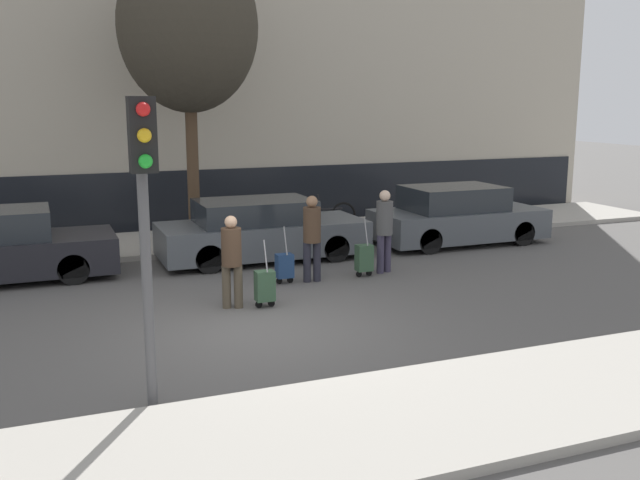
{
  "coord_description": "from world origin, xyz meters",
  "views": [
    {
      "loc": [
        -3.08,
        -10.15,
        3.5
      ],
      "look_at": [
        1.71,
        1.8,
        0.95
      ],
      "focal_mm": 40.0,
      "sensor_mm": 36.0,
      "label": 1
    }
  ],
  "objects_px": {
    "parked_car_1": "(261,231)",
    "bare_tree_near_crossing": "(188,27)",
    "parked_bicycle": "(325,216)",
    "trolley_right": "(364,258)",
    "pedestrian_center": "(312,233)",
    "pedestrian_left": "(232,256)",
    "traffic_light": "(144,191)",
    "parked_car_2": "(457,217)",
    "trolley_left": "(265,286)",
    "pedestrian_right": "(384,226)",
    "trolley_center": "(285,266)"
  },
  "relations": [
    {
      "from": "parked_car_2",
      "to": "pedestrian_right",
      "type": "distance_m",
      "value": 3.66
    },
    {
      "from": "parked_car_1",
      "to": "pedestrian_left",
      "type": "distance_m",
      "value": 3.75
    },
    {
      "from": "pedestrian_center",
      "to": "trolley_center",
      "type": "relative_size",
      "value": 1.51
    },
    {
      "from": "pedestrian_left",
      "to": "pedestrian_right",
      "type": "height_order",
      "value": "pedestrian_right"
    },
    {
      "from": "parked_car_2",
      "to": "traffic_light",
      "type": "xyz_separation_m",
      "value": [
        -8.47,
        -6.99,
        1.86
      ]
    },
    {
      "from": "pedestrian_right",
      "to": "trolley_right",
      "type": "height_order",
      "value": "pedestrian_right"
    },
    {
      "from": "parked_car_2",
      "to": "trolley_left",
      "type": "height_order",
      "value": "parked_car_2"
    },
    {
      "from": "trolley_right",
      "to": "pedestrian_left",
      "type": "bearing_deg",
      "value": -159.12
    },
    {
      "from": "pedestrian_center",
      "to": "traffic_light",
      "type": "xyz_separation_m",
      "value": [
        -3.8,
        -4.8,
        1.57
      ]
    },
    {
      "from": "trolley_left",
      "to": "trolley_center",
      "type": "bearing_deg",
      "value": 59.1
    },
    {
      "from": "pedestrian_center",
      "to": "pedestrian_right",
      "type": "bearing_deg",
      "value": 11.09
    },
    {
      "from": "parked_car_1",
      "to": "trolley_left",
      "type": "xyz_separation_m",
      "value": [
        -1.03,
        -3.58,
        -0.26
      ]
    },
    {
      "from": "parked_car_1",
      "to": "bare_tree_near_crossing",
      "type": "bearing_deg",
      "value": 118.64
    },
    {
      "from": "parked_car_1",
      "to": "pedestrian_center",
      "type": "height_order",
      "value": "pedestrian_center"
    },
    {
      "from": "trolley_center",
      "to": "pedestrian_right",
      "type": "relative_size",
      "value": 0.66
    },
    {
      "from": "pedestrian_left",
      "to": "trolley_right",
      "type": "bearing_deg",
      "value": -140.57
    },
    {
      "from": "parked_car_1",
      "to": "pedestrian_right",
      "type": "relative_size",
      "value": 2.66
    },
    {
      "from": "trolley_right",
      "to": "parked_bicycle",
      "type": "height_order",
      "value": "trolley_right"
    },
    {
      "from": "bare_tree_near_crossing",
      "to": "trolley_center",
      "type": "bearing_deg",
      "value": -78.23
    },
    {
      "from": "trolley_center",
      "to": "trolley_right",
      "type": "xyz_separation_m",
      "value": [
        1.66,
        -0.07,
        0.03
      ]
    },
    {
      "from": "pedestrian_left",
      "to": "pedestrian_right",
      "type": "relative_size",
      "value": 0.94
    },
    {
      "from": "parked_car_2",
      "to": "trolley_right",
      "type": "relative_size",
      "value": 3.52
    },
    {
      "from": "trolley_center",
      "to": "trolley_right",
      "type": "bearing_deg",
      "value": -2.4
    },
    {
      "from": "pedestrian_right",
      "to": "trolley_right",
      "type": "relative_size",
      "value": 1.43
    },
    {
      "from": "pedestrian_left",
      "to": "trolley_center",
      "type": "xyz_separation_m",
      "value": [
        1.36,
        1.22,
        -0.55
      ]
    },
    {
      "from": "bare_tree_near_crossing",
      "to": "trolley_left",
      "type": "bearing_deg",
      "value": -89.77
    },
    {
      "from": "pedestrian_center",
      "to": "traffic_light",
      "type": "relative_size",
      "value": 0.48
    },
    {
      "from": "pedestrian_left",
      "to": "traffic_light",
      "type": "bearing_deg",
      "value": 81.02
    },
    {
      "from": "parked_car_1",
      "to": "parked_car_2",
      "type": "height_order",
      "value": "parked_car_2"
    },
    {
      "from": "pedestrian_left",
      "to": "trolley_center",
      "type": "distance_m",
      "value": 1.91
    },
    {
      "from": "pedestrian_center",
      "to": "bare_tree_near_crossing",
      "type": "height_order",
      "value": "bare_tree_near_crossing"
    },
    {
      "from": "parked_car_2",
      "to": "pedestrian_left",
      "type": "xyz_separation_m",
      "value": [
        -6.57,
        -3.35,
        0.24
      ]
    },
    {
      "from": "pedestrian_left",
      "to": "parked_bicycle",
      "type": "relative_size",
      "value": 0.9
    },
    {
      "from": "parked_bicycle",
      "to": "trolley_right",
      "type": "bearing_deg",
      "value": -102.18
    },
    {
      "from": "pedestrian_right",
      "to": "traffic_light",
      "type": "xyz_separation_m",
      "value": [
        -5.44,
        -4.95,
        1.56
      ]
    },
    {
      "from": "pedestrian_left",
      "to": "traffic_light",
      "type": "relative_size",
      "value": 0.45
    },
    {
      "from": "pedestrian_center",
      "to": "parked_car_2",
      "type": "bearing_deg",
      "value": 30.94
    },
    {
      "from": "parked_car_1",
      "to": "parked_bicycle",
      "type": "bearing_deg",
      "value": 42.06
    },
    {
      "from": "parked_car_1",
      "to": "parked_bicycle",
      "type": "xyz_separation_m",
      "value": [
        2.42,
        2.19,
        -0.14
      ]
    },
    {
      "from": "parked_car_2",
      "to": "traffic_light",
      "type": "relative_size",
      "value": 1.19
    },
    {
      "from": "parked_car_1",
      "to": "bare_tree_near_crossing",
      "type": "xyz_separation_m",
      "value": [
        -1.06,
        1.93,
        4.48
      ]
    },
    {
      "from": "trolley_left",
      "to": "bare_tree_near_crossing",
      "type": "distance_m",
      "value": 7.27
    },
    {
      "from": "pedestrian_right",
      "to": "traffic_light",
      "type": "relative_size",
      "value": 0.48
    },
    {
      "from": "pedestrian_right",
      "to": "traffic_light",
      "type": "bearing_deg",
      "value": -155.16
    },
    {
      "from": "pedestrian_left",
      "to": "parked_car_2",
      "type": "bearing_deg",
      "value": -134.41
    },
    {
      "from": "pedestrian_right",
      "to": "trolley_right",
      "type": "bearing_deg",
      "value": -179.95
    },
    {
      "from": "parked_car_1",
      "to": "traffic_light",
      "type": "bearing_deg",
      "value": -116.1
    },
    {
      "from": "trolley_center",
      "to": "traffic_light",
      "type": "bearing_deg",
      "value": -123.8
    },
    {
      "from": "pedestrian_center",
      "to": "bare_tree_near_crossing",
      "type": "xyz_separation_m",
      "value": [
        -1.41,
        4.17,
        4.16
      ]
    },
    {
      "from": "trolley_left",
      "to": "trolley_right",
      "type": "height_order",
      "value": "trolley_right"
    }
  ]
}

